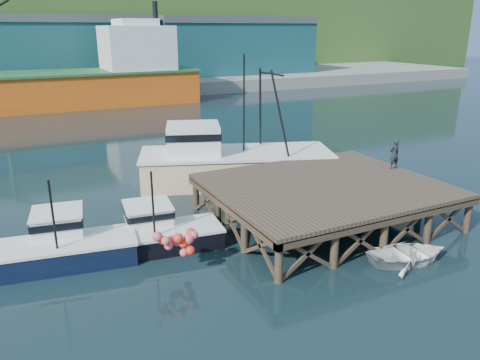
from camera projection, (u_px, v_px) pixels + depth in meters
ground at (234, 238)px, 23.73m from camera, size 300.00×300.00×0.00m
wharf at (327, 188)px, 25.30m from camera, size 12.00×10.00×2.62m
far_quay at (63, 82)px, 82.98m from camera, size 160.00×40.00×2.00m
warehouse_mid at (62, 52)px, 77.03m from camera, size 28.00×16.00×9.00m
warehouse_right at (227, 48)px, 89.76m from camera, size 30.00×16.00×9.00m
cargo_ship at (12, 84)px, 59.96m from camera, size 55.50×10.00×13.75m
hillside at (41, 24)px, 105.42m from camera, size 220.00×50.00×22.00m
boat_navy at (59, 245)px, 21.13m from camera, size 7.04×4.18×4.22m
boat_black at (152, 232)px, 22.64m from camera, size 6.87×5.73×4.10m
trawler at (232, 158)px, 31.68m from camera, size 13.66×8.71×8.62m
dinghy at (408, 254)px, 21.22m from camera, size 4.26×3.39×0.79m
dockworker at (394, 154)px, 27.87m from camera, size 0.67×0.46×1.79m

